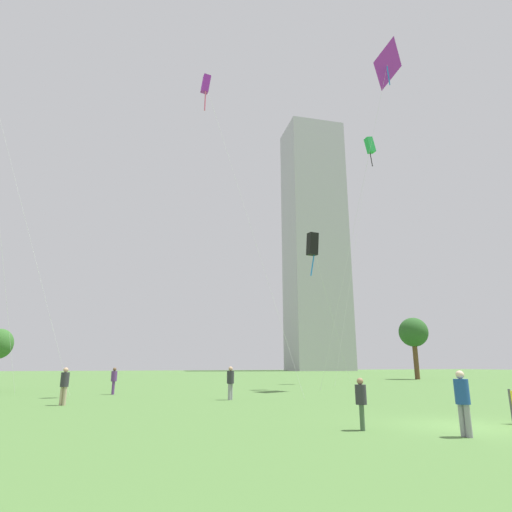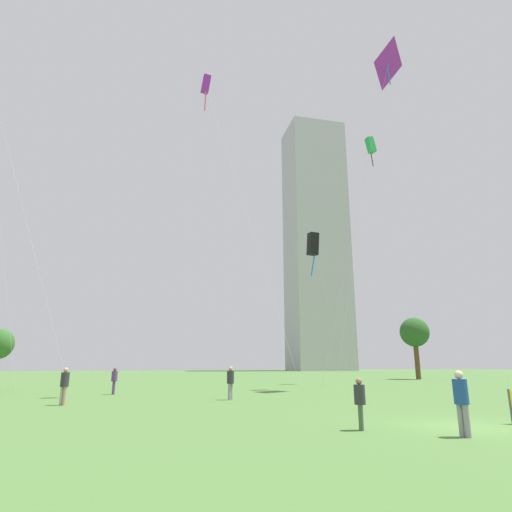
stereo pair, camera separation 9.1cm
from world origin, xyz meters
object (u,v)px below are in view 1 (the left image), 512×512
Objects in this scene: person_standing_1 at (463,398)px; kite_flying_1 at (370,146)px; person_standing_5 at (114,379)px; park_tree_1 at (413,333)px; kite_flying_5 at (312,245)px; kite_flying_3 at (206,86)px; distant_highrise_0 at (315,242)px; person_standing_3 at (361,400)px; person_standing_4 at (64,383)px; kite_flying_4 at (387,66)px; person_standing_6 at (230,380)px.

kite_flying_1 is at bearing -43.06° from person_standing_1.
person_standing_5 is 0.06× the size of kite_flying_1.
kite_flying_5 is at bearing -144.47° from park_tree_1.
person_standing_1 is at bearing -76.98° from kite_flying_3.
park_tree_1 is 0.10× the size of distant_highrise_0.
kite_flying_3 is 44.17m from park_tree_1.
person_standing_5 reaches higher than person_standing_3.
kite_flying_1 reaches higher than person_standing_4.
kite_flying_5 is (-6.58, 3.71, -17.14)m from kite_flying_4.
person_standing_4 is at bearing 171.46° from person_standing_5.
kite_flying_1 is at bearing -107.73° from distant_highrise_0.
person_standing_1 is at bearing -120.33° from person_standing_6.
person_standing_1 is 0.97× the size of person_standing_6.
person_standing_1 is 0.02× the size of distant_highrise_0.
kite_flying_3 reaches higher than person_standing_1.
person_standing_3 is 0.84× the size of person_standing_6.
kite_flying_1 is at bearing -6.75° from person_standing_6.
person_standing_5 is at bearing 171.57° from kite_flying_4.
person_standing_1 is 2.87m from person_standing_3.
kite_flying_1 reaches higher than person_standing_5.
kite_flying_1 reaches higher than person_standing_3.
person_standing_1 is 0.06× the size of kite_flying_1.
kite_flying_3 is at bearing -148.27° from park_tree_1.
kite_flying_1 is (20.45, 26.67, 26.48)m from person_standing_3.
kite_flying_4 is at bearing -88.08° from person_standing_5.
kite_flying_5 is at bearing -111.95° from distant_highrise_0.
kite_flying_3 is 119.20m from distant_highrise_0.
person_standing_4 is 22.84m from kite_flying_3.
person_standing_3 is at bearing -150.16° from person_standing_5.
person_standing_1 is 23.17m from person_standing_5.
distant_highrise_0 is at bearing 66.18° from kite_flying_4.
person_standing_6 is at bearing -145.94° from kite_flying_1.
kite_flying_4 is at bearing -130.01° from park_tree_1.
person_standing_6 is 41.98m from park_tree_1.
person_standing_6 is 0.08× the size of kite_flying_3.
person_standing_4 is (-11.41, 14.00, 0.01)m from person_standing_1.
kite_flying_3 is 0.27× the size of distant_highrise_0.
person_standing_5 is 0.13× the size of kite_flying_5.
person_standing_6 reaches higher than person_standing_5.
person_standing_3 is at bearing -127.83° from person_standing_6.
person_standing_4 is 0.98× the size of person_standing_6.
kite_flying_5 is at bearing 21.95° from kite_flying_3.
person_standing_3 is 42.79m from kite_flying_1.
kite_flying_1 is 98.26m from distant_highrise_0.
distant_highrise_0 reaches higher than person_standing_1.
person_standing_4 is 37.70m from kite_flying_4.
person_standing_3 is at bearing -127.48° from kite_flying_1.
person_standing_6 is 32.58m from kite_flying_4.
kite_flying_4 is 3.68× the size of park_tree_1.
kite_flying_5 reaches higher than person_standing_6.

